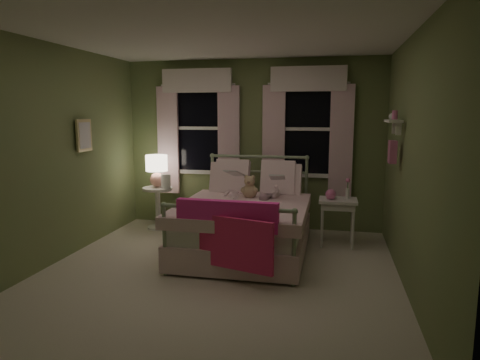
% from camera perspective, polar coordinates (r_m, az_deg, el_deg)
% --- Properties ---
extents(room_shell, '(4.20, 4.20, 4.20)m').
position_cam_1_polar(room_shell, '(4.63, -3.21, 2.83)').
color(room_shell, beige).
rests_on(room_shell, ground).
extents(bed, '(1.58, 2.04, 1.18)m').
position_cam_1_polar(bed, '(5.55, 0.77, -5.73)').
color(bed, white).
rests_on(bed, ground).
extents(pink_throw, '(1.10, 0.35, 0.71)m').
position_cam_1_polar(pink_throw, '(4.53, -1.83, -6.21)').
color(pink_throw, '#FD31A0').
rests_on(pink_throw, bed).
extents(child_left, '(0.31, 0.25, 0.73)m').
position_cam_1_polar(child_left, '(5.90, -1.07, 0.63)').
color(child_left, '#F7D1DD').
rests_on(child_left, bed).
extents(child_right, '(0.39, 0.34, 0.68)m').
position_cam_1_polar(child_right, '(5.81, 4.31, 0.20)').
color(child_right, '#F7D1DD').
rests_on(child_right, bed).
extents(book_left, '(0.22, 0.17, 0.26)m').
position_cam_1_polar(book_left, '(5.66, -1.66, 0.53)').
color(book_left, beige).
rests_on(book_left, child_left).
extents(book_right, '(0.20, 0.12, 0.26)m').
position_cam_1_polar(book_right, '(5.56, 3.96, -0.09)').
color(book_right, beige).
rests_on(book_right, child_right).
extents(teddy_bear, '(0.24, 0.20, 0.32)m').
position_cam_1_polar(teddy_bear, '(5.72, 1.30, -1.12)').
color(teddy_bear, tan).
rests_on(teddy_bear, bed).
extents(nightstand_left, '(0.46, 0.46, 0.65)m').
position_cam_1_polar(nightstand_left, '(6.77, -10.91, -2.90)').
color(nightstand_left, white).
rests_on(nightstand_left, ground).
extents(table_lamp, '(0.33, 0.33, 0.49)m').
position_cam_1_polar(table_lamp, '(6.68, -11.04, 1.60)').
color(table_lamp, tan).
rests_on(table_lamp, nightstand_left).
extents(book_nightstand, '(0.20, 0.25, 0.02)m').
position_cam_1_polar(book_nightstand, '(6.61, -10.44, -1.05)').
color(book_nightstand, beige).
rests_on(book_nightstand, nightstand_left).
extents(nightstand_right, '(0.50, 0.40, 0.64)m').
position_cam_1_polar(nightstand_right, '(5.89, 12.92, -3.43)').
color(nightstand_right, white).
rests_on(nightstand_right, ground).
extents(pink_toy, '(0.14, 0.19, 0.14)m').
position_cam_1_polar(pink_toy, '(5.86, 12.00, -1.90)').
color(pink_toy, pink).
rests_on(pink_toy, nightstand_right).
extents(bud_vase, '(0.06, 0.06, 0.28)m').
position_cam_1_polar(bud_vase, '(5.90, 14.16, -1.09)').
color(bud_vase, white).
rests_on(bud_vase, nightstand_right).
extents(window_left, '(1.34, 0.13, 1.96)m').
position_cam_1_polar(window_left, '(6.79, -5.63, 7.50)').
color(window_left, black).
rests_on(window_left, room_shell).
extents(window_right, '(1.34, 0.13, 1.96)m').
position_cam_1_polar(window_right, '(6.48, 8.97, 7.36)').
color(window_right, black).
rests_on(window_right, room_shell).
extents(wall_shelf, '(0.15, 0.50, 0.60)m').
position_cam_1_polar(wall_shelf, '(5.19, 19.74, 5.46)').
color(wall_shelf, white).
rests_on(wall_shelf, room_shell).
extents(framed_picture, '(0.03, 0.32, 0.42)m').
position_cam_1_polar(framed_picture, '(5.96, -20.07, 5.61)').
color(framed_picture, beige).
rests_on(framed_picture, room_shell).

